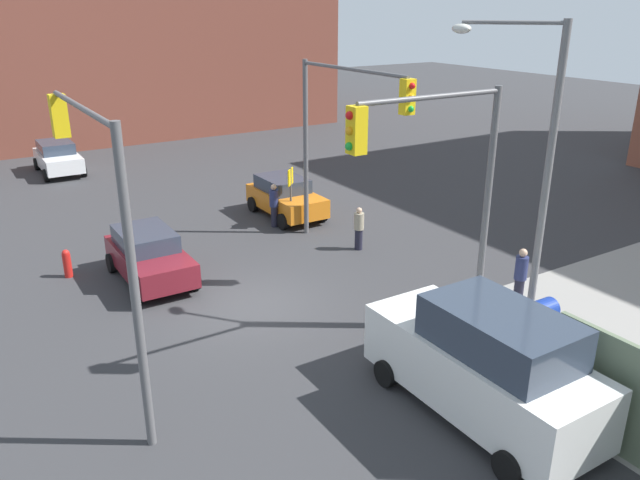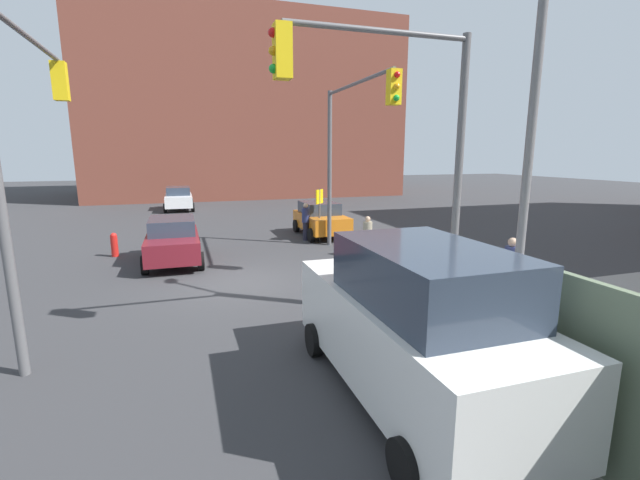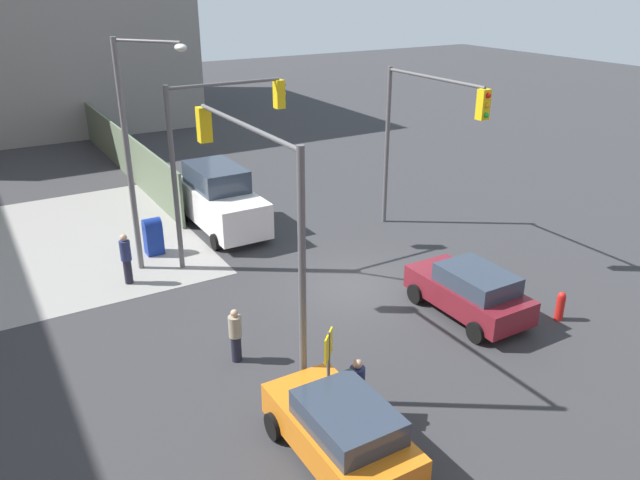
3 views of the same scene
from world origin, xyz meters
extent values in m
plane|color=#333335|center=(0.00, 0.00, 0.00)|extent=(120.00, 120.00, 0.00)
cube|color=brown|center=(-32.00, 4.82, 8.07)|extent=(16.00, 28.00, 16.15)
cylinder|color=#59595B|center=(-4.50, 4.50, 3.25)|extent=(0.18, 0.18, 6.50)
cylinder|color=#59595B|center=(-1.67, 4.50, 6.38)|extent=(5.67, 0.12, 0.12)
cube|color=yellow|center=(1.17, 4.50, 5.85)|extent=(0.32, 0.36, 1.00)
sphere|color=red|center=(1.35, 4.50, 6.17)|extent=(0.18, 0.18, 0.18)
sphere|color=orange|center=(1.35, 4.50, 5.85)|extent=(0.18, 0.18, 0.18)
sphere|color=green|center=(1.35, 4.50, 5.53)|extent=(0.18, 0.18, 0.18)
cylinder|color=#59595B|center=(1.92, -4.50, 6.38)|extent=(5.15, 0.12, 0.12)
cube|color=yellow|center=(-0.65, -4.50, 5.85)|extent=(0.32, 0.36, 1.00)
sphere|color=red|center=(-0.83, -4.50, 6.17)|extent=(0.18, 0.18, 0.18)
sphere|color=orange|center=(-0.83, -4.50, 5.85)|extent=(0.18, 0.18, 0.18)
sphere|color=green|center=(-0.83, -4.50, 5.53)|extent=(0.18, 0.18, 0.18)
cylinder|color=#59595B|center=(4.50, 4.50, 3.25)|extent=(0.18, 0.18, 6.50)
cylinder|color=#59595B|center=(4.50, 2.45, 6.38)|extent=(0.12, 4.10, 0.12)
cube|color=yellow|center=(4.50, 0.40, 5.85)|extent=(0.36, 0.32, 1.00)
sphere|color=red|center=(4.50, 0.22, 6.17)|extent=(0.18, 0.18, 0.18)
sphere|color=orange|center=(4.50, 0.22, 5.85)|extent=(0.18, 0.18, 0.18)
sphere|color=green|center=(4.50, 0.22, 5.53)|extent=(0.18, 0.18, 0.18)
cylinder|color=slate|center=(5.20, 5.80, 4.00)|extent=(0.20, 0.20, 8.00)
cylinder|color=#4C4C4C|center=(-5.40, 4.34, 1.20)|extent=(0.08, 0.08, 2.40)
cube|color=yellow|center=(-5.40, 4.34, 2.05)|extent=(0.48, 0.48, 0.64)
cube|color=navy|center=(6.20, 5.00, 0.57)|extent=(0.56, 0.64, 1.15)
cylinder|color=navy|center=(6.20, 5.00, 1.15)|extent=(0.56, 0.64, 0.56)
cylinder|color=red|center=(-5.00, -4.20, 0.40)|extent=(0.26, 0.26, 0.80)
sphere|color=red|center=(-5.00, -4.20, 0.82)|extent=(0.24, 0.24, 0.24)
cube|color=white|center=(-19.15, -1.80, 0.70)|extent=(4.09, 1.80, 0.75)
cube|color=#2D3847|center=(-19.48, -1.80, 1.35)|extent=(2.29, 1.58, 0.55)
cylinder|color=black|center=(-17.76, -0.90, 0.32)|extent=(0.64, 0.22, 0.64)
cylinder|color=black|center=(-17.76, -2.70, 0.32)|extent=(0.64, 0.22, 0.64)
cylinder|color=black|center=(-20.54, -0.90, 0.32)|extent=(0.64, 0.22, 0.64)
cylinder|color=black|center=(-20.54, -2.70, 0.32)|extent=(0.64, 0.22, 0.64)
cube|color=orange|center=(-6.65, 4.82, 0.70)|extent=(3.93, 1.80, 0.75)
cube|color=#2D3847|center=(-6.96, 4.82, 1.35)|extent=(2.20, 1.58, 0.55)
cylinder|color=black|center=(-5.31, 5.72, 0.32)|extent=(0.64, 0.22, 0.64)
cylinder|color=black|center=(-5.31, 3.92, 0.32)|extent=(0.64, 0.22, 0.64)
cylinder|color=black|center=(-7.98, 5.72, 0.32)|extent=(0.64, 0.22, 0.64)
cylinder|color=black|center=(-7.98, 3.92, 0.32)|extent=(0.64, 0.22, 0.64)
cube|color=maroon|center=(-3.28, -2.00, 0.70)|extent=(4.04, 1.80, 0.75)
cube|color=#2D3847|center=(-3.60, -2.00, 1.35)|extent=(2.26, 1.58, 0.55)
cylinder|color=black|center=(-1.90, -1.10, 0.32)|extent=(0.64, 0.22, 0.64)
cylinder|color=black|center=(-1.90, -2.90, 0.32)|extent=(0.64, 0.22, 0.64)
cylinder|color=black|center=(-4.65, -1.10, 0.32)|extent=(0.64, 0.22, 0.64)
cylinder|color=black|center=(-4.65, -2.90, 0.32)|extent=(0.64, 0.22, 0.64)
cube|color=white|center=(7.21, 1.80, 1.02)|extent=(5.40, 2.10, 1.40)
cube|color=#2D3847|center=(7.64, 1.80, 2.17)|extent=(3.02, 1.85, 0.90)
cylinder|color=black|center=(5.37, 0.75, 0.32)|extent=(0.64, 0.22, 0.64)
cylinder|color=black|center=(5.37, 2.85, 0.32)|extent=(0.64, 0.22, 0.64)
cylinder|color=black|center=(9.04, 0.75, 0.32)|extent=(0.64, 0.22, 0.64)
cylinder|color=black|center=(9.04, 2.85, 0.32)|extent=(0.64, 0.22, 0.64)
cylinder|color=navy|center=(4.20, 6.50, 1.23)|extent=(0.36, 0.36, 0.70)
sphere|color=tan|center=(4.20, 6.50, 1.70)|extent=(0.24, 0.24, 0.24)
cylinder|color=#1E1E2D|center=(4.20, 6.50, 0.44)|extent=(0.28, 0.28, 0.88)
cylinder|color=#9E937A|center=(-2.00, 5.20, 1.07)|extent=(0.36, 0.36, 0.61)
sphere|color=tan|center=(-2.00, 5.20, 1.48)|extent=(0.21, 0.21, 0.21)
cylinder|color=#1E1E2D|center=(-2.00, 5.20, 0.38)|extent=(0.28, 0.28, 0.77)
cylinder|color=navy|center=(-5.80, 3.80, 1.17)|extent=(0.36, 0.36, 0.66)
sphere|color=tan|center=(-5.80, 3.80, 1.62)|extent=(0.23, 0.23, 0.23)
cylinder|color=#1E1E2D|center=(-5.80, 3.80, 0.42)|extent=(0.28, 0.28, 0.84)
camera|label=1|loc=(15.06, -7.09, 8.30)|focal=35.00mm
camera|label=2|loc=(12.96, -1.59, 3.94)|focal=24.00mm
camera|label=3|loc=(-15.63, 10.62, 9.74)|focal=35.00mm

